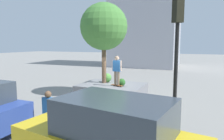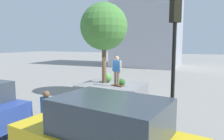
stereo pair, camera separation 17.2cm
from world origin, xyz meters
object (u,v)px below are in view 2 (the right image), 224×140
object	(u,v)px
skateboarder	(117,68)
traffic_light_median	(174,46)
plaza_tree	(104,27)
skateboard	(117,85)
planter_ledge	(112,91)
passerby_with_bag	(47,109)

from	to	relation	value
skateboarder	traffic_light_median	xyz separation A→B (m)	(-3.85, 4.66, 1.38)
plaza_tree	traffic_light_median	distance (m)	7.44
skateboard	skateboarder	distance (m)	1.02
skateboard	traffic_light_median	bearing A→B (deg)	129.57
planter_ledge	passerby_with_bag	xyz separation A→B (m)	(0.06, 5.91, 0.53)
traffic_light_median	passerby_with_bag	bearing A→B (deg)	10.14
plaza_tree	traffic_light_median	world-z (taller)	plaza_tree
plaza_tree	skateboard	world-z (taller)	plaza_tree
planter_ledge	traffic_light_median	size ratio (longest dim) A/B	0.81
skateboard	passerby_with_bag	distance (m)	5.48
planter_ledge	skateboard	distance (m)	0.83
planter_ledge	plaza_tree	bearing A→B (deg)	-20.53
skateboarder	passerby_with_bag	bearing A→B (deg)	84.09
plaza_tree	skateboarder	bearing A→B (deg)	149.07
plaza_tree	passerby_with_bag	bearing A→B (deg)	95.63
planter_ledge	plaza_tree	world-z (taller)	plaza_tree
skateboarder	traffic_light_median	distance (m)	6.21
planter_ledge	passerby_with_bag	size ratio (longest dim) A/B	2.39
traffic_light_median	planter_ledge	bearing A→B (deg)	-49.57
skateboard	traffic_light_median	world-z (taller)	traffic_light_median
planter_ledge	skateboarder	distance (m)	1.65
traffic_light_median	passerby_with_bag	size ratio (longest dim) A/B	2.96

